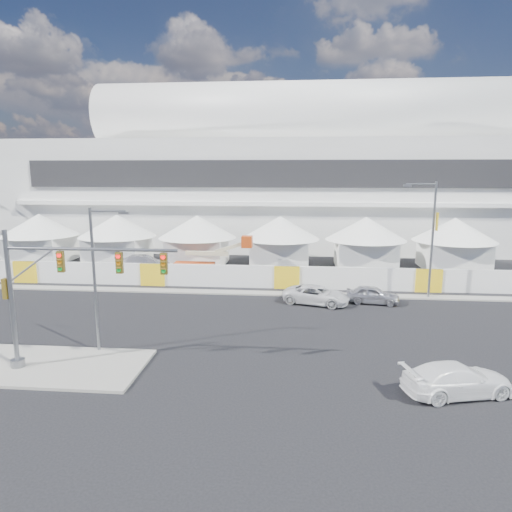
# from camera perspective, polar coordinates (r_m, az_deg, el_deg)

# --- Properties ---
(ground) EXTENTS (160.00, 160.00, 0.00)m
(ground) POSITION_cam_1_polar(r_m,az_deg,el_deg) (27.28, -9.96, -11.43)
(ground) COLOR black
(ground) RESTS_ON ground
(median_island) EXTENTS (10.00, 5.00, 0.15)m
(median_island) POSITION_cam_1_polar(r_m,az_deg,el_deg) (26.92, -24.44, -12.40)
(median_island) COLOR gray
(median_island) RESTS_ON ground
(far_curb) EXTENTS (80.00, 1.20, 0.12)m
(far_curb) POSITION_cam_1_polar(r_m,az_deg,el_deg) (40.39, 24.13, -4.82)
(far_curb) COLOR gray
(far_curb) RESTS_ON ground
(stadium) EXTENTS (80.00, 24.80, 21.98)m
(stadium) POSITION_cam_1_polar(r_m,az_deg,el_deg) (65.88, 6.99, 9.93)
(stadium) COLOR silver
(stadium) RESTS_ON ground
(tent_row) EXTENTS (53.40, 8.40, 5.40)m
(tent_row) POSITION_cam_1_polar(r_m,az_deg,el_deg) (49.28, -2.21, 2.43)
(tent_row) COLOR white
(tent_row) RESTS_ON ground
(hoarding_fence) EXTENTS (70.00, 0.25, 2.00)m
(hoarding_fence) POSITION_cam_1_polar(r_m,az_deg,el_deg) (39.93, 3.88, -2.67)
(hoarding_fence) COLOR white
(hoarding_fence) RESTS_ON ground
(sedan_silver) EXTENTS (2.22, 4.27, 1.39)m
(sedan_silver) POSITION_cam_1_polar(r_m,az_deg,el_deg) (36.64, 14.36, -4.70)
(sedan_silver) COLOR #B7B7BC
(sedan_silver) RESTS_ON ground
(pickup_curb) EXTENTS (3.65, 5.54, 1.42)m
(pickup_curb) POSITION_cam_1_polar(r_m,az_deg,el_deg) (35.69, 7.56, -4.84)
(pickup_curb) COLOR silver
(pickup_curb) RESTS_ON ground
(pickup_near) EXTENTS (3.32, 5.46, 1.48)m
(pickup_near) POSITION_cam_1_polar(r_m,az_deg,el_deg) (23.57, 23.86, -13.92)
(pickup_near) COLOR white
(pickup_near) RESTS_ON ground
(lot_car_c) EXTENTS (2.34, 5.63, 1.63)m
(lot_car_c) POSITION_cam_1_polar(r_m,az_deg,el_deg) (48.38, -13.78, -0.83)
(lot_car_c) COLOR silver
(lot_car_c) RESTS_ON ground
(traffic_mast) EXTENTS (9.03, 0.70, 7.15)m
(traffic_mast) POSITION_cam_1_polar(r_m,az_deg,el_deg) (25.15, -24.65, -4.30)
(traffic_mast) COLOR slate
(traffic_mast) RESTS_ON median_island
(streetlight_median) EXTENTS (2.23, 0.22, 8.07)m
(streetlight_median) POSITION_cam_1_polar(r_m,az_deg,el_deg) (26.52, -19.19, -1.69)
(streetlight_median) COLOR slate
(streetlight_median) RESTS_ON median_island
(streetlight_curb) EXTENTS (2.77, 0.62, 9.34)m
(streetlight_curb) POSITION_cam_1_polar(r_m,az_deg,el_deg) (38.58, 20.93, 2.85)
(streetlight_curb) COLOR slate
(streetlight_curb) RESTS_ON ground
(boom_lift) EXTENTS (7.80, 1.83, 3.97)m
(boom_lift) POSITION_cam_1_polar(r_m,az_deg,el_deg) (45.19, -6.85, -1.07)
(boom_lift) COLOR #BB3E11
(boom_lift) RESTS_ON ground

